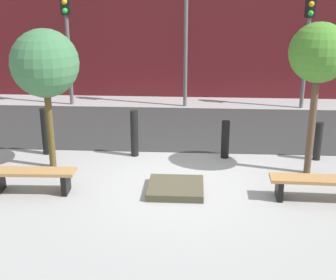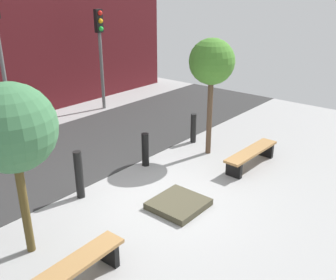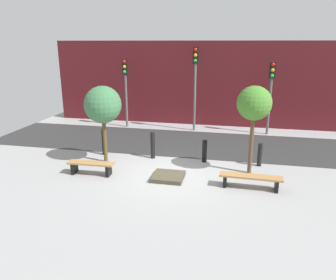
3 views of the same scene
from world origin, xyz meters
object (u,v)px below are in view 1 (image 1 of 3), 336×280
tree_behind_right_bench (319,54)px  bollard_left (134,134)px  bench_left (32,177)px  traffic_light_west (67,26)px  bench_right (324,184)px  bollard_center (225,140)px  traffic_light_mid_east (308,28)px  traffic_light_mid_west (186,13)px  planter_bed (176,188)px  bollard_right (318,141)px  bollard_far_left (45,132)px  tree_behind_left_bench (45,64)px

tree_behind_right_bench → bollard_left: (-3.70, 0.78, -1.91)m
bench_left → traffic_light_west: traffic_light_west is taller
bench_left → bench_right: (5.36, 0.00, -0.00)m
bench_left → bollard_center: size_ratio=1.91×
bench_right → bollard_center: 2.65m
bench_right → tree_behind_right_bench: (-0.00, 1.29, 2.13)m
bench_left → traffic_light_west: (-0.98, 6.63, 2.16)m
bollard_left → traffic_light_mid_east: (4.68, 4.57, 1.92)m
bollard_center → traffic_light_mid_east: (2.64, 4.57, 2.02)m
bench_right → tree_behind_right_bench: 2.49m
tree_behind_right_bench → traffic_light_mid_east: size_ratio=0.86×
tree_behind_right_bench → traffic_light_mid_west: (-2.68, 5.35, 0.42)m
bollard_center → traffic_light_west: bearing=135.7°
planter_bed → bollard_right: 3.60m
bollard_center → bollard_right: 2.04m
bollard_far_left → bench_right: bearing=-19.8°
bench_right → traffic_light_mid_west: 7.60m
bollard_right → traffic_light_west: bearing=145.8°
bollard_left → traffic_light_mid_east: traffic_light_mid_east is taller
tree_behind_right_bench → bollard_center: size_ratio=3.58×
bench_right → bollard_center: (-1.66, 2.06, 0.11)m
planter_bed → bollard_left: bearing=118.7°
traffic_light_mid_west → bollard_center: bearing=-77.4°
bench_left → traffic_light_west: 7.05m
traffic_light_west → tree_behind_left_bench: bearing=-79.6°
bench_left → tree_behind_right_bench: size_ratio=0.53×
bench_right → tree_behind_right_bench: bearing=91.9°
bench_left → traffic_light_mid_east: 9.42m
bollard_center → traffic_light_west: traffic_light_west is taller
bollard_center → traffic_light_mid_west: traffic_light_mid_west is taller
bollard_center → traffic_light_west: 6.86m
bollard_right → traffic_light_west: traffic_light_west is taller
tree_behind_left_bench → bollard_far_left: 1.88m
planter_bed → bollard_right: size_ratio=1.21×
tree_behind_left_bench → tree_behind_right_bench: 5.37m
bollard_far_left → bollard_left: size_ratio=1.01×
tree_behind_left_bench → bollard_far_left: (-0.37, 0.78, -1.67)m
traffic_light_mid_east → tree_behind_left_bench: bearing=-139.9°
bollard_far_left → bollard_center: bollard_far_left is taller
tree_behind_left_bench → bollard_right: (5.74, 0.78, -1.77)m
bollard_far_left → traffic_light_west: size_ratio=0.30×
planter_bed → bollard_far_left: (-3.06, 1.86, 0.47)m
bench_left → traffic_light_mid_west: size_ratio=0.39×
planter_bed → traffic_light_west: (-3.66, 6.43, 2.41)m
planter_bed → bollard_right: (3.06, 1.86, 0.36)m
bollard_center → traffic_light_mid_east: size_ratio=0.24×
bench_right → planter_bed: 2.70m
bollard_far_left → bollard_center: size_ratio=1.25×
bollard_far_left → traffic_light_mid_west: traffic_light_mid_west is taller
traffic_light_west → traffic_light_mid_east: 7.32m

